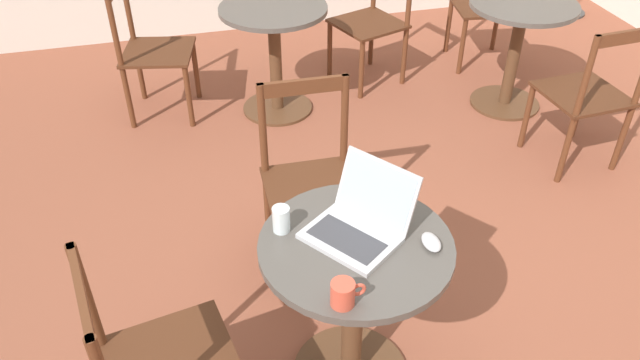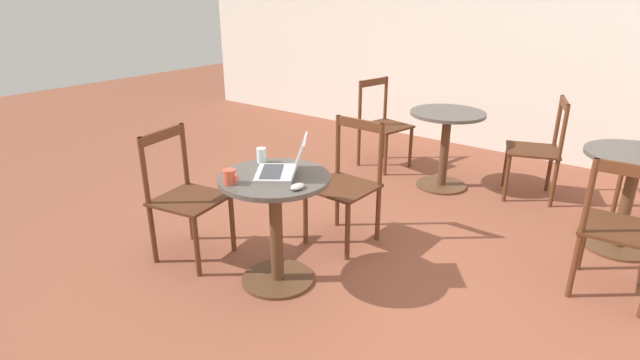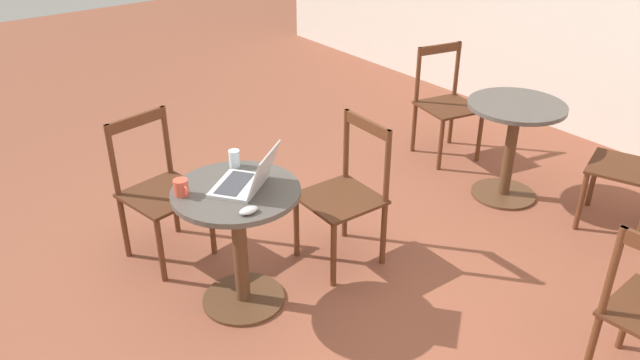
# 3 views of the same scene
# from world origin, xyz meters

# --- Properties ---
(ground_plane) EXTENTS (16.00, 16.00, 0.00)m
(ground_plane) POSITION_xyz_m (0.00, 0.00, 0.00)
(ground_plane) COLOR brown
(cafe_table_near) EXTENTS (0.69, 0.69, 0.73)m
(cafe_table_near) POSITION_xyz_m (-0.25, -0.42, 0.51)
(cafe_table_near) COLOR #51331E
(cafe_table_near) RESTS_ON ground_plane
(cafe_table_mid) EXTENTS (0.69, 0.69, 0.73)m
(cafe_table_mid) POSITION_xyz_m (1.45, 1.44, 0.51)
(cafe_table_mid) COLOR #51331E
(cafe_table_mid) RESTS_ON ground_plane
(cafe_table_far) EXTENTS (0.69, 0.69, 0.73)m
(cafe_table_far) POSITION_xyz_m (-0.10, 1.78, 0.51)
(cafe_table_far) COLOR #51331E
(cafe_table_far) RESTS_ON ground_plane
(chair_near_back) EXTENTS (0.45, 0.45, 0.91)m
(chair_near_back) POSITION_xyz_m (-0.22, 0.32, 0.45)
(chair_near_back) COLOR #562D19
(chair_near_back) RESTS_ON ground_plane
(chair_mid_front) EXTENTS (0.47, 0.47, 0.91)m
(chair_mid_front) POSITION_xyz_m (1.50, 0.71, 0.45)
(chair_mid_front) COLOR #562D19
(chair_mid_front) RESTS_ON ground_plane
(chair_mid_back) EXTENTS (0.50, 0.50, 0.91)m
(chair_mid_back) POSITION_xyz_m (1.57, 2.16, 0.45)
(chair_mid_back) COLOR #562D19
(chair_mid_back) RESTS_ON ground_plane
(chair_far_left) EXTENTS (0.52, 0.52, 0.91)m
(chair_far_left) POSITION_xyz_m (-0.88, 1.95, 0.45)
(chair_far_left) COLOR #562D19
(chair_far_left) RESTS_ON ground_plane
(chair_far_right) EXTENTS (0.56, 0.56, 0.91)m
(chair_far_right) POSITION_xyz_m (0.66, 2.05, 0.45)
(chair_far_right) COLOR #562D19
(chair_far_right) RESTS_ON ground_plane
(laptop) EXTENTS (0.43, 0.43, 0.23)m
(laptop) POSITION_xyz_m (-0.22, -0.37, 0.78)
(laptop) COLOR #B7B7BC
(laptop) RESTS_ON cafe_table_near
(mouse) EXTENTS (0.06, 0.10, 0.03)m
(mouse) POSITION_xyz_m (-0.00, -0.49, 0.75)
(mouse) COLOR #B7B7BC
(mouse) RESTS_ON cafe_table_near
(mug) EXTENTS (0.11, 0.08, 0.09)m
(mug) POSITION_xyz_m (-0.37, -0.67, 0.78)
(mug) COLOR #C64C38
(mug) RESTS_ON cafe_table_near
(drinking_glass) EXTENTS (0.06, 0.06, 0.10)m
(drinking_glass) POSITION_xyz_m (-0.48, -0.28, 0.78)
(drinking_glass) COLOR silver
(drinking_glass) RESTS_ON cafe_table_near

